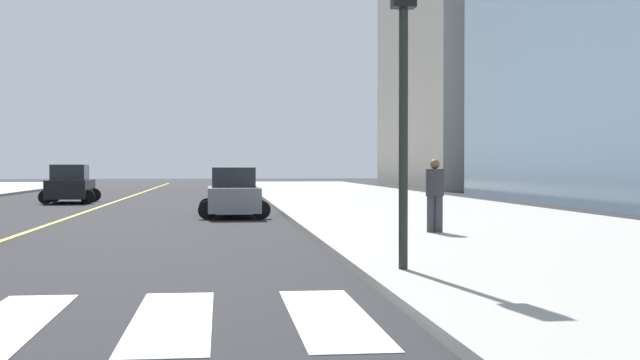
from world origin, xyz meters
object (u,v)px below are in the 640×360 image
(car_black_nearest, at_px, (70,185))
(pedestrian_waiting_east, at_px, (435,192))
(car_gray_second, at_px, (233,194))
(traffic_light_near_corner, at_px, (404,41))

(car_black_nearest, bearing_deg, pedestrian_waiting_east, -62.08)
(car_black_nearest, distance_m, car_gray_second, 14.09)
(car_black_nearest, relative_size, traffic_light_near_corner, 0.81)
(car_black_nearest, bearing_deg, traffic_light_near_corner, -72.70)
(pedestrian_waiting_east, bearing_deg, traffic_light_near_corner, 83.10)
(traffic_light_near_corner, bearing_deg, car_gray_second, -81.73)
(car_black_nearest, relative_size, pedestrian_waiting_east, 2.32)
(pedestrian_waiting_east, bearing_deg, car_black_nearest, -49.29)
(traffic_light_near_corner, bearing_deg, car_black_nearest, -70.93)
(car_black_nearest, xyz_separation_m, pedestrian_waiting_east, (12.06, -21.15, 0.28))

